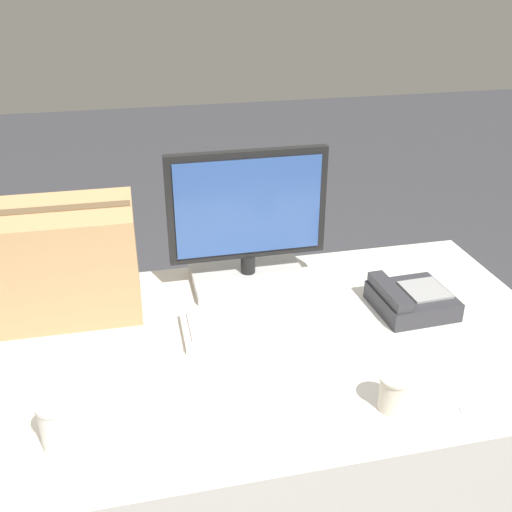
# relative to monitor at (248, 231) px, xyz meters

# --- Properties ---
(office_desk) EXTENTS (1.80, 0.90, 0.72)m
(office_desk) POSITION_rel_monitor_xyz_m (-0.14, -0.32, -0.53)
(office_desk) COLOR beige
(office_desk) RESTS_ON ground_plane
(monitor) EXTENTS (0.47, 0.22, 0.41)m
(monitor) POSITION_rel_monitor_xyz_m (0.00, 0.00, 0.00)
(monitor) COLOR #B7B7B7
(monitor) RESTS_ON office_desk
(keyboard) EXTENTS (0.44, 0.17, 0.03)m
(keyboard) POSITION_rel_monitor_xyz_m (-0.01, -0.25, -0.16)
(keyboard) COLOR beige
(keyboard) RESTS_ON office_desk
(desk_phone) EXTENTS (0.21, 0.21, 0.08)m
(desk_phone) POSITION_rel_monitor_xyz_m (0.41, -0.26, -0.14)
(desk_phone) COLOR #2D2D33
(desk_phone) RESTS_ON office_desk
(paper_cup_left) EXTENTS (0.08, 0.08, 0.11)m
(paper_cup_left) POSITION_rel_monitor_xyz_m (-0.51, -0.58, -0.12)
(paper_cup_left) COLOR white
(paper_cup_left) RESTS_ON office_desk
(paper_cup_right) EXTENTS (0.07, 0.07, 0.09)m
(paper_cup_right) POSITION_rel_monitor_xyz_m (0.19, -0.63, -0.13)
(paper_cup_right) COLOR beige
(paper_cup_right) RESTS_ON office_desk
(spoon) EXTENTS (0.16, 0.05, 0.00)m
(spoon) POSITION_rel_monitor_xyz_m (0.38, -0.67, -0.17)
(spoon) COLOR silver
(spoon) RESTS_ON office_desk
(cardboard_box) EXTENTS (0.41, 0.27, 0.30)m
(cardboard_box) POSITION_rel_monitor_xyz_m (-0.53, -0.04, -0.02)
(cardboard_box) COLOR tan
(cardboard_box) RESTS_ON office_desk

